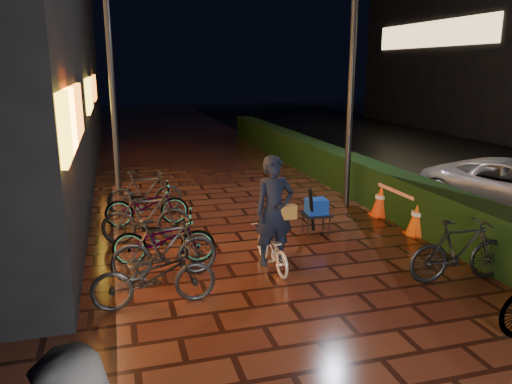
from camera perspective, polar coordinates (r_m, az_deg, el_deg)
name	(u,v)px	position (r m, az deg, el deg)	size (l,w,h in m)	color
ground	(341,315)	(7.22, 9.64, -13.72)	(80.00, 80.00, 0.00)	#381911
hedge	(327,163)	(15.31, 8.11, 3.27)	(0.70, 20.00, 1.00)	black
lamp_post_hedge	(351,80)	(12.22, 10.85, 12.46)	(0.52, 0.25, 5.53)	black
lamp_post_sf	(112,80)	(13.49, -16.18, 12.22)	(0.52, 0.24, 5.50)	black
cyclist	(273,228)	(8.34, 1.97, -4.18)	(0.72, 1.40, 1.97)	silver
traffic_barrier	(399,208)	(11.24, 16.01, -1.74)	(0.51, 1.90, 0.76)	#D6500B
cart_assembly	(316,208)	(10.22, 6.87, -1.88)	(0.61, 0.58, 1.06)	black
parked_bikes_storefront	(153,226)	(9.46, -11.74, -3.78)	(2.10, 5.30, 1.03)	black
parked_bikes_hedge	(504,271)	(8.03, 26.48, -8.09)	(1.89, 2.34, 1.03)	black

